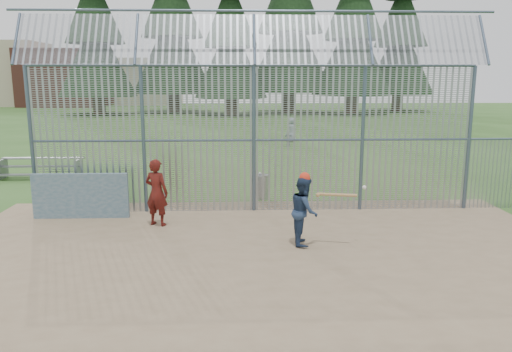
{
  "coord_description": "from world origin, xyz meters",
  "views": [
    {
      "loc": [
        -0.47,
        -10.06,
        3.72
      ],
      "look_at": [
        0.0,
        2.0,
        1.3
      ],
      "focal_mm": 35.0,
      "sensor_mm": 36.0,
      "label": 1
    }
  ],
  "objects_px": {
    "dugout_wall": "(81,196)",
    "trash_can": "(260,186)",
    "batter": "(304,211)",
    "onlooker": "(157,192)",
    "bleacher": "(40,167)"
  },
  "relations": [
    {
      "from": "batter",
      "to": "trash_can",
      "type": "xyz_separation_m",
      "value": [
        -0.78,
        4.36,
        -0.41
      ]
    },
    {
      "from": "trash_can",
      "to": "bleacher",
      "type": "bearing_deg",
      "value": 156.84
    },
    {
      "from": "dugout_wall",
      "to": "trash_can",
      "type": "xyz_separation_m",
      "value": [
        4.84,
        2.06,
        -0.24
      ]
    },
    {
      "from": "dugout_wall",
      "to": "bleacher",
      "type": "xyz_separation_m",
      "value": [
        -3.14,
        5.47,
        -0.21
      ]
    },
    {
      "from": "onlooker",
      "to": "trash_can",
      "type": "xyz_separation_m",
      "value": [
        2.72,
        2.79,
        -0.49
      ]
    },
    {
      "from": "bleacher",
      "to": "onlooker",
      "type": "bearing_deg",
      "value": -49.69
    },
    {
      "from": "onlooker",
      "to": "trash_can",
      "type": "height_order",
      "value": "onlooker"
    },
    {
      "from": "onlooker",
      "to": "batter",
      "type": "bearing_deg",
      "value": 179.48
    },
    {
      "from": "onlooker",
      "to": "trash_can",
      "type": "bearing_deg",
      "value": -110.6
    },
    {
      "from": "dugout_wall",
      "to": "trash_can",
      "type": "bearing_deg",
      "value": 23.04
    },
    {
      "from": "dugout_wall",
      "to": "trash_can",
      "type": "distance_m",
      "value": 5.26
    },
    {
      "from": "dugout_wall",
      "to": "onlooker",
      "type": "height_order",
      "value": "onlooker"
    },
    {
      "from": "onlooker",
      "to": "bleacher",
      "type": "xyz_separation_m",
      "value": [
        -5.26,
        6.2,
        -0.46
      ]
    },
    {
      "from": "dugout_wall",
      "to": "bleacher",
      "type": "height_order",
      "value": "dugout_wall"
    },
    {
      "from": "dugout_wall",
      "to": "batter",
      "type": "xyz_separation_m",
      "value": [
        5.62,
        -2.31,
        0.17
      ]
    }
  ]
}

